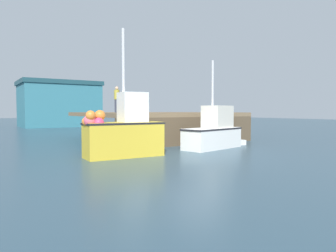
# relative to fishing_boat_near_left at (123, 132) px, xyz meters

# --- Properties ---
(ground) EXTENTS (120.00, 160.00, 0.10)m
(ground) POSITION_rel_fishing_boat_near_left_xyz_m (2.93, -1.31, -1.13)
(ground) COLOR #2D4756
(pier) EXTENTS (9.52, 8.73, 1.87)m
(pier) POSITION_rel_fishing_boat_near_left_xyz_m (5.33, 5.74, 0.50)
(pier) COLOR brown
(pier) RESTS_ON ground
(fishing_boat_near_left) EXTENTS (3.52, 1.39, 5.47)m
(fishing_boat_near_left) POSITION_rel_fishing_boat_near_left_xyz_m (0.00, 0.00, 0.00)
(fishing_boat_near_left) COLOR gold
(fishing_boat_near_left) RESTS_ON ground
(fishing_boat_near_right) EXTENTS (3.83, 2.12, 4.59)m
(fishing_boat_near_right) POSITION_rel_fishing_boat_near_left_xyz_m (5.28, 0.22, -0.21)
(fishing_boat_near_right) COLOR silver
(fishing_boat_near_right) RESTS_ON ground
(rowboat) EXTENTS (1.57, 0.80, 0.33)m
(rowboat) POSITION_rel_fishing_boat_near_left_xyz_m (7.18, 0.77, -0.93)
(rowboat) COLOR silver
(rowboat) RESTS_ON ground
(dockworker) EXTENTS (0.34, 0.34, 1.67)m
(dockworker) POSITION_rel_fishing_boat_near_left_xyz_m (2.49, 6.41, 1.63)
(dockworker) COLOR #2D3342
(dockworker) RESTS_ON pier
(warehouse) EXTENTS (9.27, 7.14, 5.61)m
(warehouse) POSITION_rel_fishing_boat_near_left_xyz_m (4.13, 28.23, 1.74)
(warehouse) COLOR #2D6B7A
(warehouse) RESTS_ON ground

